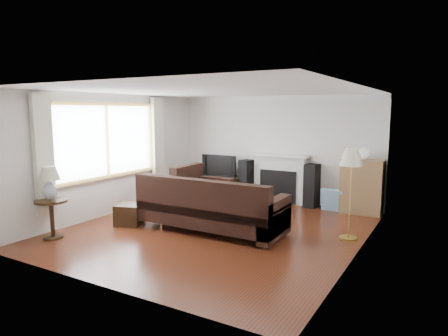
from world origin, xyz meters
The scene contains 17 objects.
room centered at (0.00, 0.00, 1.25)m, with size 5.10×5.60×2.54m.
window centered at (-2.45, -0.20, 1.55)m, with size 0.12×2.74×1.54m, color olive.
curtain_near centered at (-2.40, -1.72, 1.40)m, with size 0.10×0.35×2.10m, color beige.
curtain_far centered at (-2.40, 1.32, 1.40)m, with size 0.10×0.35×2.10m, color beige.
fireplace centered at (0.15, 2.64, 0.57)m, with size 1.40×0.26×1.15m, color white.
tv_stand centered at (-1.35, 2.48, 0.26)m, with size 1.05×0.47×0.53m, color black.
television centered at (-1.35, 2.48, 0.80)m, with size 0.95×0.12×0.55m, color black.
speaker_left centered at (-0.66, 2.53, 0.49)m, with size 0.27×0.32×0.97m, color black.
speaker_right centered at (0.97, 2.54, 0.49)m, with size 0.27×0.33×0.98m, color black.
bookshelf centered at (2.05, 2.52, 0.58)m, with size 0.84×0.40×1.15m, color olive.
globe_lamp centered at (2.05, 2.52, 1.27)m, with size 0.24×0.24×0.24m, color white.
sectional_sofa centered at (-0.03, -0.10, 0.47)m, with size 2.88×2.11×0.93m, color black.
coffee_table centered at (-0.22, 1.34, 0.23)m, with size 1.16×0.63×0.45m, color #9D814B.
footstool centered at (-1.60, -0.54, 0.20)m, with size 0.47×0.47×0.39m, color black.
floor_lamp centered at (2.22, 0.67, 0.77)m, with size 0.40×0.40×1.54m, color #B89640.
side_table centered at (-2.15, -1.81, 0.33)m, with size 0.53×0.53×0.66m, color black.
table_lamp centered at (-2.15, -1.81, 0.94)m, with size 0.35×0.35×0.56m, color silver.
Camera 1 is at (3.67, -6.03, 2.14)m, focal length 32.00 mm.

